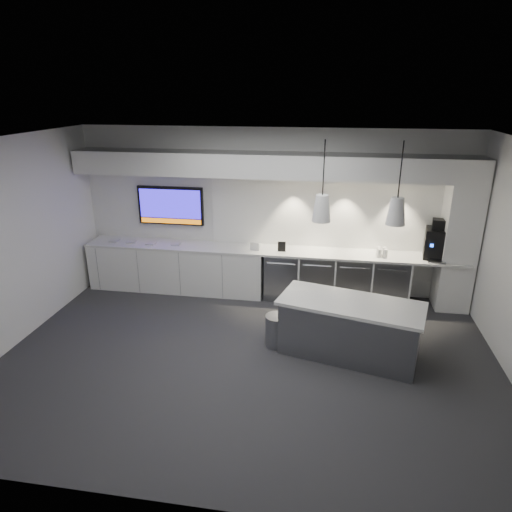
% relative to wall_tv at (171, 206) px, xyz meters
% --- Properties ---
extents(floor, '(7.00, 7.00, 0.00)m').
position_rel_wall_tv_xyz_m(floor, '(1.90, -2.45, -1.56)').
color(floor, '#2C2C2F').
rests_on(floor, ground).
extents(ceiling, '(7.00, 7.00, 0.00)m').
position_rel_wall_tv_xyz_m(ceiling, '(1.90, -2.45, 1.44)').
color(ceiling, black).
rests_on(ceiling, wall_back).
extents(wall_back, '(7.00, 0.00, 7.00)m').
position_rel_wall_tv_xyz_m(wall_back, '(1.90, 0.05, -0.06)').
color(wall_back, white).
rests_on(wall_back, floor).
extents(wall_front, '(7.00, 0.00, 7.00)m').
position_rel_wall_tv_xyz_m(wall_front, '(1.90, -4.95, -0.06)').
color(wall_front, white).
rests_on(wall_front, floor).
extents(wall_left, '(0.00, 7.00, 7.00)m').
position_rel_wall_tv_xyz_m(wall_left, '(-1.60, -2.45, -0.06)').
color(wall_left, white).
rests_on(wall_left, floor).
extents(back_counter, '(6.80, 0.65, 0.04)m').
position_rel_wall_tv_xyz_m(back_counter, '(1.90, -0.27, -0.68)').
color(back_counter, silver).
rests_on(back_counter, left_base_cabinets).
extents(left_base_cabinets, '(3.30, 0.63, 0.86)m').
position_rel_wall_tv_xyz_m(left_base_cabinets, '(0.15, -0.27, -1.13)').
color(left_base_cabinets, white).
rests_on(left_base_cabinets, floor).
extents(fridge_unit_a, '(0.60, 0.61, 0.85)m').
position_rel_wall_tv_xyz_m(fridge_unit_a, '(2.15, -0.27, -1.13)').
color(fridge_unit_a, gray).
rests_on(fridge_unit_a, floor).
extents(fridge_unit_b, '(0.60, 0.61, 0.85)m').
position_rel_wall_tv_xyz_m(fridge_unit_b, '(2.78, -0.27, -1.13)').
color(fridge_unit_b, gray).
rests_on(fridge_unit_b, floor).
extents(fridge_unit_c, '(0.60, 0.61, 0.85)m').
position_rel_wall_tv_xyz_m(fridge_unit_c, '(3.41, -0.27, -1.13)').
color(fridge_unit_c, gray).
rests_on(fridge_unit_c, floor).
extents(fridge_unit_d, '(0.60, 0.61, 0.85)m').
position_rel_wall_tv_xyz_m(fridge_unit_d, '(4.04, -0.27, -1.13)').
color(fridge_unit_d, gray).
rests_on(fridge_unit_d, floor).
extents(backsplash, '(4.60, 0.03, 1.30)m').
position_rel_wall_tv_xyz_m(backsplash, '(3.10, 0.03, -0.01)').
color(backsplash, white).
rests_on(backsplash, wall_back).
extents(soffit, '(6.90, 0.60, 0.40)m').
position_rel_wall_tv_xyz_m(soffit, '(1.90, -0.25, 0.84)').
color(soffit, white).
rests_on(soffit, wall_back).
extents(column, '(0.55, 0.55, 2.60)m').
position_rel_wall_tv_xyz_m(column, '(5.10, -0.25, -0.26)').
color(column, white).
rests_on(column, floor).
extents(wall_tv, '(1.25, 0.07, 0.72)m').
position_rel_wall_tv_xyz_m(wall_tv, '(0.00, 0.00, 0.00)').
color(wall_tv, black).
rests_on(wall_tv, wall_back).
extents(island, '(2.12, 1.30, 0.84)m').
position_rel_wall_tv_xyz_m(island, '(3.30, -2.11, -1.14)').
color(island, gray).
rests_on(island, floor).
extents(bin, '(0.37, 0.37, 0.49)m').
position_rel_wall_tv_xyz_m(bin, '(2.26, -2.02, -1.32)').
color(bin, gray).
rests_on(bin, floor).
extents(coffee_machine, '(0.43, 0.59, 0.68)m').
position_rel_wall_tv_xyz_m(coffee_machine, '(4.75, -0.25, -0.38)').
color(coffee_machine, black).
rests_on(coffee_machine, back_counter).
extents(sign_black, '(0.14, 0.03, 0.18)m').
position_rel_wall_tv_xyz_m(sign_black, '(2.14, -0.36, -0.57)').
color(sign_black, black).
rests_on(sign_black, back_counter).
extents(sign_white, '(0.18, 0.07, 0.14)m').
position_rel_wall_tv_xyz_m(sign_white, '(1.66, -0.38, -0.59)').
color(sign_white, silver).
rests_on(sign_white, back_counter).
extents(cup_cluster, '(0.18, 0.18, 0.15)m').
position_rel_wall_tv_xyz_m(cup_cluster, '(3.87, -0.34, -0.58)').
color(cup_cluster, silver).
rests_on(cup_cluster, back_counter).
extents(tray_a, '(0.17, 0.17, 0.02)m').
position_rel_wall_tv_xyz_m(tray_a, '(-1.05, -0.31, -0.65)').
color(tray_a, '#B0B0B0').
rests_on(tray_a, back_counter).
extents(tray_b, '(0.19, 0.19, 0.02)m').
position_rel_wall_tv_xyz_m(tray_b, '(-0.70, -0.31, -0.65)').
color(tray_b, '#B0B0B0').
rests_on(tray_b, back_counter).
extents(tray_c, '(0.17, 0.17, 0.02)m').
position_rel_wall_tv_xyz_m(tray_c, '(-0.30, -0.35, -0.65)').
color(tray_c, '#B0B0B0').
rests_on(tray_c, back_counter).
extents(tray_d, '(0.16, 0.16, 0.02)m').
position_rel_wall_tv_xyz_m(tray_d, '(0.17, -0.30, -0.65)').
color(tray_d, '#B0B0B0').
rests_on(tray_d, back_counter).
extents(pendant_left, '(0.25, 0.25, 1.05)m').
position_rel_wall_tv_xyz_m(pendant_left, '(2.83, -2.11, 0.59)').
color(pendant_left, white).
rests_on(pendant_left, ceiling).
extents(pendant_right, '(0.25, 0.25, 1.05)m').
position_rel_wall_tv_xyz_m(pendant_right, '(3.77, -2.11, 0.59)').
color(pendant_right, white).
rests_on(pendant_right, ceiling).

